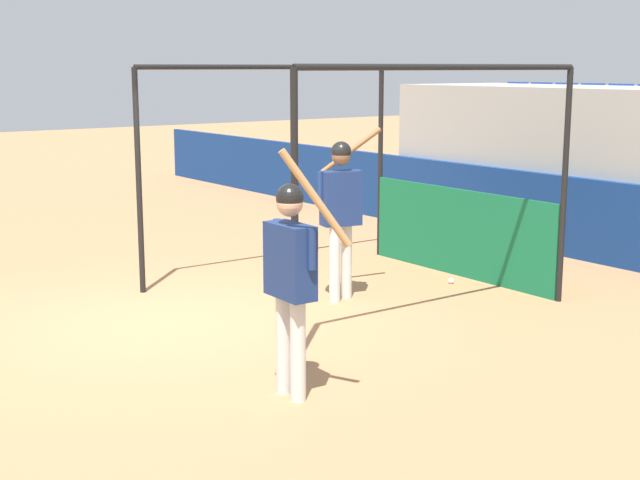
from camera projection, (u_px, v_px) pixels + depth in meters
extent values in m
plane|color=#A8754C|center=(176.00, 323.00, 9.65)|extent=(60.00, 60.00, 0.00)
cube|color=navy|center=(553.00, 214.00, 13.14)|extent=(24.00, 0.12, 1.18)
cube|color=#9E9E99|center=(608.00, 166.00, 13.75)|extent=(7.05, 2.40, 2.43)
cube|color=navy|center=(446.00, 155.00, 15.46)|extent=(0.45, 0.40, 0.10)
cube|color=navy|center=(453.00, 141.00, 15.52)|extent=(0.45, 0.06, 0.40)
cube|color=navy|center=(468.00, 157.00, 15.03)|extent=(0.45, 0.40, 0.10)
cube|color=navy|center=(476.00, 143.00, 15.09)|extent=(0.45, 0.06, 0.40)
cube|color=navy|center=(493.00, 160.00, 14.59)|extent=(0.45, 0.40, 0.10)
cube|color=navy|center=(501.00, 145.00, 14.65)|extent=(0.45, 0.06, 0.40)
cube|color=navy|center=(518.00, 163.00, 14.16)|extent=(0.45, 0.40, 0.10)
cube|color=navy|center=(527.00, 148.00, 14.22)|extent=(0.45, 0.06, 0.40)
cube|color=navy|center=(546.00, 166.00, 13.72)|extent=(0.45, 0.40, 0.10)
cube|color=navy|center=(554.00, 150.00, 13.78)|extent=(0.45, 0.06, 0.40)
cube|color=navy|center=(575.00, 169.00, 13.28)|extent=(0.45, 0.40, 0.10)
cube|color=navy|center=(583.00, 153.00, 13.35)|extent=(0.45, 0.06, 0.40)
cube|color=navy|center=(606.00, 173.00, 12.85)|extent=(0.45, 0.40, 0.10)
cube|color=navy|center=(615.00, 156.00, 12.91)|extent=(0.45, 0.06, 0.40)
cube|color=navy|center=(639.00, 176.00, 12.41)|extent=(0.45, 0.40, 0.10)
cube|color=navy|center=(479.00, 130.00, 15.85)|extent=(0.45, 0.40, 0.10)
cube|color=navy|center=(486.00, 116.00, 15.91)|extent=(0.45, 0.06, 0.40)
cube|color=navy|center=(502.00, 131.00, 15.41)|extent=(0.45, 0.40, 0.10)
cube|color=navy|center=(510.00, 118.00, 15.47)|extent=(0.45, 0.06, 0.40)
cube|color=navy|center=(526.00, 133.00, 14.98)|extent=(0.45, 0.40, 0.10)
cube|color=navy|center=(534.00, 119.00, 15.04)|extent=(0.45, 0.06, 0.40)
cube|color=navy|center=(553.00, 135.00, 14.54)|extent=(0.45, 0.40, 0.10)
cube|color=navy|center=(560.00, 121.00, 14.60)|extent=(0.45, 0.06, 0.40)
cube|color=navy|center=(580.00, 137.00, 14.11)|extent=(0.45, 0.40, 0.10)
cube|color=navy|center=(588.00, 122.00, 14.17)|extent=(0.45, 0.06, 0.40)
cube|color=navy|center=(610.00, 140.00, 13.67)|extent=(0.45, 0.40, 0.10)
cube|color=navy|center=(618.00, 124.00, 13.73)|extent=(0.45, 0.06, 0.40)
cube|color=navy|center=(510.00, 106.00, 16.24)|extent=(0.45, 0.40, 0.10)
cube|color=navy|center=(517.00, 93.00, 16.30)|extent=(0.45, 0.06, 0.40)
cube|color=navy|center=(534.00, 107.00, 15.80)|extent=(0.45, 0.40, 0.10)
cube|color=navy|center=(541.00, 94.00, 15.86)|extent=(0.45, 0.06, 0.40)
cube|color=navy|center=(559.00, 108.00, 15.37)|extent=(0.45, 0.40, 0.10)
cube|color=navy|center=(566.00, 94.00, 15.43)|extent=(0.45, 0.06, 0.40)
cube|color=navy|center=(585.00, 109.00, 14.93)|extent=(0.45, 0.40, 0.10)
cube|color=navy|center=(592.00, 95.00, 14.99)|extent=(0.45, 0.06, 0.40)
cube|color=navy|center=(613.00, 111.00, 14.50)|extent=(0.45, 0.40, 0.10)
cube|color=navy|center=(620.00, 96.00, 14.56)|extent=(0.45, 0.06, 0.40)
cylinder|color=black|center=(139.00, 182.00, 10.70)|extent=(0.07, 0.07, 2.72)
cylinder|color=black|center=(295.00, 220.00, 8.09)|extent=(0.07, 0.07, 2.72)
cylinder|color=black|center=(380.00, 163.00, 12.90)|extent=(0.07, 0.07, 2.72)
cylinder|color=black|center=(564.00, 187.00, 10.29)|extent=(0.07, 0.07, 2.72)
cylinder|color=black|center=(270.00, 67.00, 11.54)|extent=(0.06, 3.79, 0.06)
cylinder|color=black|center=(449.00, 67.00, 8.93)|extent=(0.06, 3.79, 0.06)
cylinder|color=black|center=(465.00, 67.00, 11.33)|extent=(3.30, 0.06, 0.06)
cube|color=#14663D|center=(459.00, 233.00, 11.73)|extent=(3.23, 0.03, 1.16)
cylinder|color=silver|center=(335.00, 264.00, 10.43)|extent=(0.16, 0.16, 0.90)
cylinder|color=silver|center=(346.00, 261.00, 10.62)|extent=(0.16, 0.16, 0.90)
cube|color=navy|center=(341.00, 198.00, 10.38)|extent=(0.32, 0.50, 0.64)
sphere|color=brown|center=(341.00, 156.00, 10.28)|extent=(0.23, 0.23, 0.23)
sphere|color=black|center=(341.00, 152.00, 10.27)|extent=(0.24, 0.24, 0.24)
cylinder|color=navy|center=(321.00, 187.00, 10.29)|extent=(0.08, 0.08, 0.35)
cylinder|color=navy|center=(358.00, 184.00, 10.48)|extent=(0.08, 0.08, 0.35)
cylinder|color=brown|center=(351.00, 150.00, 10.65)|extent=(0.35, 0.71, 0.55)
sphere|color=brown|center=(359.00, 175.00, 10.36)|extent=(0.08, 0.08, 0.08)
cylinder|color=silver|center=(284.00, 344.00, 7.50)|extent=(0.13, 0.13, 0.86)
cylinder|color=silver|center=(298.00, 351.00, 7.32)|extent=(0.13, 0.13, 0.86)
cube|color=navy|center=(290.00, 261.00, 7.27)|extent=(0.50, 0.23, 0.61)
sphere|color=tan|center=(290.00, 203.00, 7.18)|extent=(0.22, 0.22, 0.22)
sphere|color=black|center=(290.00, 197.00, 7.17)|extent=(0.23, 0.23, 0.23)
cylinder|color=navy|center=(277.00, 239.00, 7.47)|extent=(0.07, 0.07, 0.34)
cylinder|color=navy|center=(312.00, 249.00, 7.06)|extent=(0.07, 0.07, 0.34)
cylinder|color=#AD7F4C|center=(316.00, 199.00, 6.85)|extent=(0.31, 0.54, 0.79)
sphere|color=#AD7F4C|center=(310.00, 240.00, 7.17)|extent=(0.08, 0.08, 0.08)
sphere|color=white|center=(451.00, 281.00, 11.39)|extent=(0.07, 0.07, 0.07)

